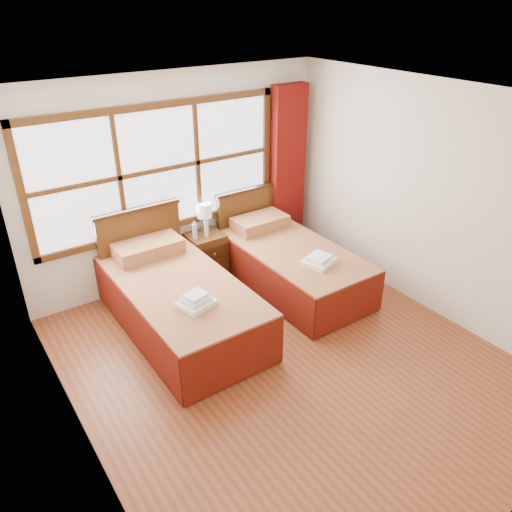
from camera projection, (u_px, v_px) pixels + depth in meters
floor at (287, 362)px, 5.12m from camera, size 4.50×4.50×0.00m
ceiling at (297, 102)px, 3.90m from camera, size 4.50×4.50×0.00m
wall_back at (178, 181)px, 6.14m from camera, size 4.00×0.00×4.00m
wall_left at (68, 324)px, 3.51m from camera, size 0.00×4.50×4.50m
wall_right at (434, 202)px, 5.51m from camera, size 0.00×4.50×4.50m
window at (160, 169)px, 5.89m from camera, size 3.16×0.06×1.56m
curtain at (288, 170)px, 6.90m from camera, size 0.50×0.16×2.30m
bed_left at (178, 300)px, 5.52m from camera, size 1.15×2.22×1.12m
bed_right at (290, 263)px, 6.32m from camera, size 1.06×2.08×1.03m
nightstand at (206, 256)px, 6.52m from camera, size 0.45×0.45×0.61m
towels_left at (196, 301)px, 4.94m from camera, size 0.39×0.36×0.14m
towels_right at (319, 260)px, 5.80m from camera, size 0.43×0.40×0.10m
lamp at (204, 211)px, 6.39m from camera, size 0.19×0.19×0.37m
bottle_near at (195, 231)px, 6.24m from camera, size 0.06×0.06×0.23m
bottle_far at (206, 229)px, 6.30m from camera, size 0.06×0.06×0.22m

